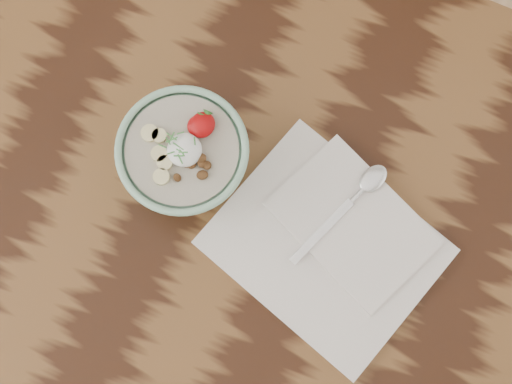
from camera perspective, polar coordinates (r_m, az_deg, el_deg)
table at (r=109.67cm, az=-6.20°, el=-0.74°), size 160.00×90.00×75.00cm
breakfast_bowl at (r=95.39cm, az=-5.73°, el=2.86°), size 17.36×17.36×11.48cm
napkin at (r=98.51cm, az=6.04°, el=-3.96°), size 34.12×30.43×1.76cm
spoon at (r=98.66cm, az=8.35°, el=0.02°), size 8.46×18.00×0.97cm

